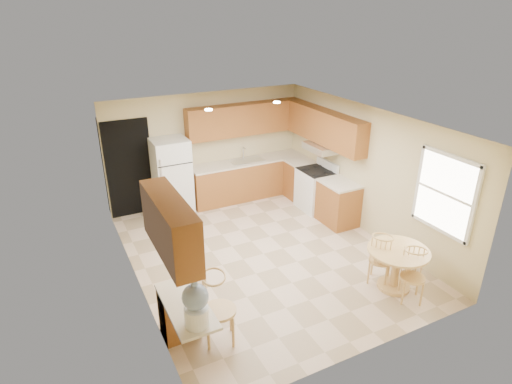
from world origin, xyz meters
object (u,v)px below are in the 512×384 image
chair_desk (222,306)px  chair_table_b (418,274)px  stove (316,189)px  chair_table_a (385,256)px  refrigerator (172,177)px  water_crock (196,304)px  dining_table (397,263)px

chair_desk → chair_table_b: bearing=98.4°
stove → chair_table_a: bearing=-102.4°
refrigerator → stove: refrigerator is taller
stove → water_crock: (-3.92, -3.30, 0.59)m
refrigerator → chair_table_b: bearing=-63.3°
chair_table_b → water_crock: bearing=31.3°
chair_table_b → water_crock: 3.45m
chair_table_a → chair_table_b: 0.60m
chair_table_b → water_crock: (-3.40, 0.17, 0.54)m
chair_table_b → chair_desk: bearing=24.3°
water_crock → chair_table_a: bearing=7.4°
chair_table_b → stove: bearing=-64.5°
dining_table → chair_desk: 2.96m
chair_desk → water_crock: (-0.45, -0.34, 0.43)m
dining_table → water_crock: bearing=-175.6°
stove → chair_table_a: (-0.63, -2.87, 0.06)m
dining_table → water_crock: water_crock is taller
refrigerator → water_crock: size_ratio=2.60×
refrigerator → dining_table: bearing=-61.1°
chair_table_b → chair_desk: chair_desk is taller
chair_desk → water_crock: 0.71m
stove → water_crock: bearing=-140.0°
chair_desk → water_crock: bearing=-34.7°
refrigerator → chair_table_a: bearing=-61.2°
dining_table → chair_table_a: bearing=122.1°
chair_table_a → chair_desk: size_ratio=0.84×
chair_table_a → chair_desk: 2.85m
chair_desk → water_crock: water_crock is taller
refrigerator → chair_table_a: refrigerator is taller
chair_table_b → chair_desk: size_ratio=0.84×
chair_desk → dining_table: bearing=106.5°
chair_desk → water_crock: size_ratio=1.60×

